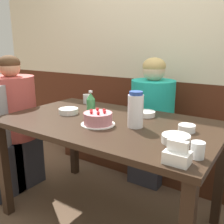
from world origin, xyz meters
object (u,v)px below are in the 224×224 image
Objects in this scene: person_pale_blue_shirt at (15,123)px; glass_tumbler_short at (87,99)px; water_pitcher at (136,110)px; soju_bottle at (91,104)px; person_teal_shirt at (152,122)px; bench_seat at (156,153)px; napkin_holder at (177,155)px; bowl_side_dish at (176,139)px; bowl_soup_white at (146,114)px; bowl_sauce_shallow at (69,111)px; bowl_rice_small at (187,128)px; birthday_cake at (98,119)px; glass_water_tall at (198,150)px.

glass_tumbler_short is at bearing 35.50° from person_pale_blue_shirt.
soju_bottle is at bearing 172.54° from water_pitcher.
water_pitcher is 0.76m from glass_tumbler_short.
bench_seat is at bearing -176.71° from person_teal_shirt.
napkin_holder is 0.24m from bowl_side_dish.
bowl_soup_white is 0.12× the size of person_teal_shirt.
napkin_holder is at bearing -11.41° from person_pale_blue_shirt.
bowl_soup_white is at bearing 26.85° from bowl_sauce_shallow.
water_pitcher is 0.57m from bowl_sauce_shallow.
bowl_sauce_shallow is at bearing -174.02° from bowl_rice_small.
bench_seat is at bearing 104.13° from water_pitcher.
glass_tumbler_short is (-0.67, 0.35, -0.07)m from water_pitcher.
water_pitcher is 0.52m from napkin_holder.
water_pitcher is 2.24× the size of bowl_rice_small.
birthday_cake is 0.36m from bowl_sauce_shallow.
water_pitcher reaches higher than bowl_rice_small.
birthday_cake reaches higher than bowl_soup_white.
person_pale_blue_shirt reaches higher than bench_seat.
person_teal_shirt is at bearing -86.71° from bench_seat.
bench_seat is at bearing 89.48° from birthday_cake.
napkin_holder is 1.44× the size of glass_water_tall.
glass_water_tall is at bearing -12.39° from birthday_cake.
water_pitcher is 2.04× the size of napkin_holder.
birthday_cake is at bearing -44.60° from glass_tumbler_short.
glass_water_tall is at bearing -28.16° from water_pitcher.
bowl_soup_white is 1.19m from person_pale_blue_shirt.
person_pale_blue_shirt is (-1.20, -0.02, -0.29)m from water_pitcher.
bowl_rice_small is (0.51, -0.75, 0.57)m from bench_seat.
bench_seat is 21.18× the size of bowl_rice_small.
water_pitcher is (0.21, -0.84, 0.66)m from bench_seat.
person_teal_shirt is at bearing 36.15° from person_pale_blue_shirt.
bowl_side_dish is 0.19m from glass_water_tall.
bowl_sauce_shallow is at bearing 2.26° from person_pale_blue_shirt.
water_pitcher is at bearing -0.23° from bowl_sauce_shallow.
bowl_rice_small is (-0.09, 0.43, -0.02)m from napkin_holder.
water_pitcher reaches higher than bench_seat.
water_pitcher is at bearing -75.87° from bench_seat.
bench_seat is 1.03m from soju_bottle.
person_pale_blue_shirt is at bearing 172.51° from glass_water_tall.
soju_bottle is 1.33× the size of bowl_soup_white.
napkin_holder is 0.44m from bowl_rice_small.
bowl_sauce_shallow is (-0.95, 0.34, -0.02)m from napkin_holder.
bowl_side_dish is 1.91× the size of glass_tumbler_short.
bowl_side_dish is 0.13× the size of person_pale_blue_shirt.
soju_bottle is 1.81× the size of bowl_rice_small.
glass_tumbler_short reaches higher than glass_water_tall.
bowl_rice_small is at bearing 19.73° from birthday_cake.
napkin_holder is at bearing 29.55° from person_teal_shirt.
napkin_holder is at bearing -22.34° from birthday_cake.
bench_seat is 1.09m from water_pitcher.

